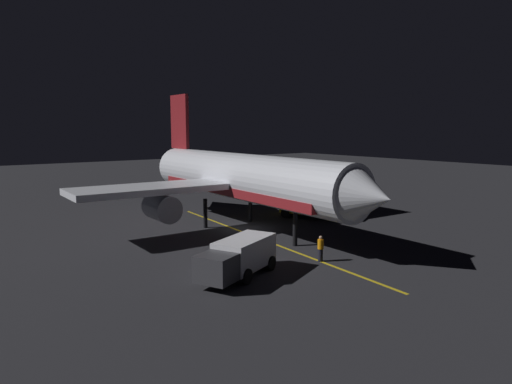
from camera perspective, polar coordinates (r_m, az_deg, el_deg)
ground_plane at (r=41.08m, az=-1.67°, el=-4.67°), size 180.00×180.00×0.20m
apron_guide_stripe at (r=37.35m, az=0.65°, el=-5.78°), size 2.74×29.24×0.01m
airliner at (r=40.81m, az=-2.13°, el=1.69°), size 28.46×33.31×12.28m
baggage_truck at (r=27.83m, az=-2.09°, el=-8.05°), size 6.41×4.41×2.24m
catering_truck at (r=46.10m, az=6.54°, el=-1.55°), size 4.58×6.45×2.57m
ground_crew_worker at (r=31.35m, az=7.91°, el=-6.86°), size 0.40×0.40×1.74m
traffic_cone_near_left at (r=34.19m, az=-2.00°, el=-6.64°), size 0.50×0.50×0.55m
traffic_cone_near_right at (r=32.04m, az=-4.36°, el=-7.66°), size 0.50×0.50×0.55m
traffic_cone_under_wing at (r=34.61m, az=-3.70°, el=-6.48°), size 0.50×0.50×0.55m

